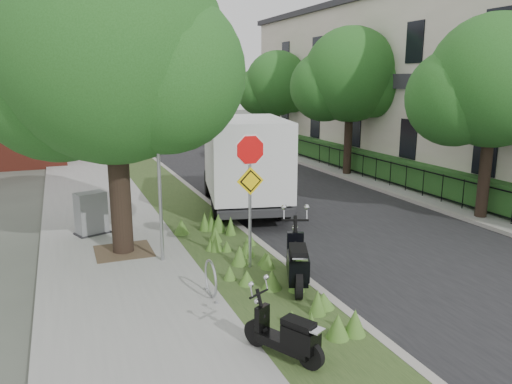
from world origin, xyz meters
The scene contains 21 objects.
ground centered at (0.00, 0.00, 0.00)m, with size 120.00×120.00×0.00m, color #4C5147.
sidewalk_near centered at (-4.25, 10.00, 0.06)m, with size 3.50×60.00×0.12m, color gray.
verge centered at (-1.50, 10.00, 0.06)m, with size 2.00×60.00×0.12m, color #29401B.
kerb_near centered at (-0.50, 10.00, 0.07)m, with size 0.20×60.00×0.13m, color #9E9991.
road centered at (3.00, 10.00, 0.01)m, with size 7.00×60.00×0.01m, color black.
kerb_far centered at (6.50, 10.00, 0.07)m, with size 0.20×60.00×0.13m, color #9E9991.
footpath_far centered at (8.20, 10.00, 0.06)m, with size 3.20×60.00×0.12m, color gray.
street_tree_main centered at (-4.08, 2.86, 4.80)m, with size 6.21×5.54×7.66m.
bare_post centered at (-3.20, 1.80, 2.12)m, with size 0.08×0.08×4.00m.
bike_hoop centered at (-2.70, -0.60, 0.50)m, with size 0.06×0.78×0.77m.
sign_assembly centered at (-1.40, 0.58, 2.33)m, with size 0.94×0.08×3.22m.
fence_far centered at (7.20, 10.00, 0.67)m, with size 0.04×24.00×1.00m.
hedge_far centered at (7.90, 10.00, 0.67)m, with size 1.00×24.00×1.10m, color #1C4F1E.
terrace_houses centered at (11.49, 10.00, 4.16)m, with size 7.40×26.40×8.20m.
far_tree_a centered at (6.94, 2.05, 4.13)m, with size 4.60×4.10×6.22m.
far_tree_b centered at (6.94, 10.05, 4.37)m, with size 4.83×4.31×6.56m.
far_tree_c centered at (6.94, 18.04, 3.95)m, with size 4.37×3.89×5.93m.
scooter_near centered at (-2.22, -3.32, 0.47)m, with size 0.84×1.37×0.72m.
scooter_far centered at (-0.92, -0.90, 0.59)m, with size 0.95×1.91×0.96m.
box_truck centered at (0.47, 6.08, 1.75)m, with size 3.52×6.30×2.69m.
utility_cabinet centered at (-4.63, 4.66, 0.69)m, with size 1.05×0.87×1.19m.
Camera 1 is at (-5.29, -9.61, 4.39)m, focal length 35.00 mm.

